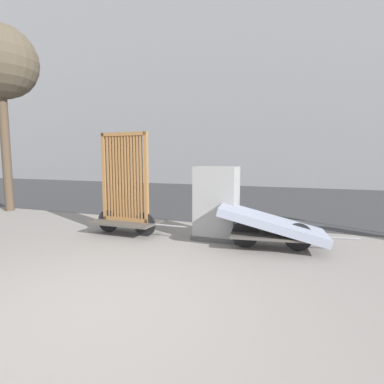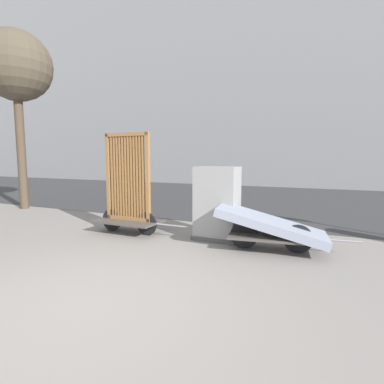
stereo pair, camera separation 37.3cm
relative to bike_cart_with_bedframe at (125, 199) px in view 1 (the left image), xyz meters
name	(u,v)px [view 1 (the left image)]	position (x,y,z in m)	size (l,w,h in m)	color
ground_plane	(100,308)	(1.42, -2.69, -0.73)	(60.00, 60.00, 0.00)	gray
road_strip	(250,198)	(1.42, 6.43, -0.72)	(56.00, 9.82, 0.01)	#38383A
building_facade	(274,49)	(1.42, 13.34, 7.03)	(48.00, 4.00, 15.50)	gray
bike_cart_with_bedframe	(125,199)	(0.00, 0.00, 0.00)	(2.04, 0.77, 2.03)	#4C4742
bike_cart_with_mattress	(272,225)	(2.85, 0.00, -0.32)	(2.29, 1.06, 0.74)	#4C4742
utility_cabinet	(216,205)	(1.80, 0.31, -0.08)	(0.84, 0.59, 1.38)	#4C4C4C
street_tree	(0,64)	(-4.74, 1.17, 3.42)	(2.02, 2.02, 5.22)	#4C3D2D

